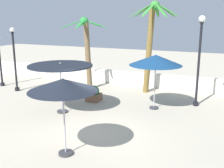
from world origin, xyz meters
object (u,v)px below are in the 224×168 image
at_px(palm_tree_1, 87,45).
at_px(lamp_post_0, 0,59).
at_px(patio_umbrella_0, 63,86).
at_px(palm_tree_2, 151,37).
at_px(lamp_post_1, 199,55).
at_px(lamp_post_2, 15,58).
at_px(patio_umbrella_3, 156,60).
at_px(patio_umbrella_1, 60,68).
at_px(planter, 94,94).

xyz_separation_m(palm_tree_1, lamp_post_0, (-5.51, -1.61, -1.00)).
distance_m(patio_umbrella_0, lamp_post_0, 10.91).
relative_size(palm_tree_2, lamp_post_1, 1.18).
bearing_deg(lamp_post_2, patio_umbrella_3, 0.20).
relative_size(patio_umbrella_1, planter, 3.49).
bearing_deg(palm_tree_1, planter, -54.61).
height_order(palm_tree_1, lamp_post_1, lamp_post_1).
height_order(palm_tree_2, lamp_post_0, palm_tree_2).
bearing_deg(palm_tree_2, planter, -128.74).
height_order(patio_umbrella_3, lamp_post_0, lamp_post_0).
relative_size(lamp_post_1, lamp_post_2, 1.18).
bearing_deg(lamp_post_1, planter, -165.41).
xyz_separation_m(palm_tree_2, planter, (-2.28, -2.84, -2.94)).
bearing_deg(patio_umbrella_3, palm_tree_1, 155.97).
relative_size(patio_umbrella_3, lamp_post_2, 0.71).
distance_m(lamp_post_2, planter, 5.54).
distance_m(patio_umbrella_0, lamp_post_2, 9.11).
relative_size(patio_umbrella_0, palm_tree_2, 0.49).
height_order(lamp_post_0, lamp_post_1, lamp_post_1).
xyz_separation_m(patio_umbrella_1, lamp_post_0, (-6.52, 2.83, -0.39)).
relative_size(patio_umbrella_3, palm_tree_2, 0.51).
bearing_deg(palm_tree_2, lamp_post_0, -166.55).
bearing_deg(lamp_post_1, lamp_post_0, -176.54).
xyz_separation_m(lamp_post_2, planter, (5.30, -0.00, -1.62)).
distance_m(patio_umbrella_1, lamp_post_0, 7.12).
bearing_deg(patio_umbrella_0, lamp_post_0, 144.89).
height_order(patio_umbrella_1, lamp_post_1, lamp_post_1).
distance_m(lamp_post_0, lamp_post_1, 12.30).
height_order(lamp_post_2, planter, lamp_post_2).
relative_size(palm_tree_2, lamp_post_0, 1.61).
bearing_deg(planter, patio_umbrella_1, -104.17).
bearing_deg(patio_umbrella_0, lamp_post_2, 141.53).
height_order(lamp_post_0, lamp_post_2, lamp_post_2).
relative_size(patio_umbrella_0, palm_tree_1, 0.59).
distance_m(lamp_post_0, lamp_post_2, 1.90).
bearing_deg(lamp_post_0, planter, -4.88).
height_order(palm_tree_2, lamp_post_1, palm_tree_2).
height_order(patio_umbrella_1, patio_umbrella_3, patio_umbrella_3).
xyz_separation_m(palm_tree_2, lamp_post_1, (2.88, -1.50, -0.73)).
relative_size(patio_umbrella_1, palm_tree_2, 0.56).
xyz_separation_m(patio_umbrella_0, lamp_post_0, (-8.91, 6.27, -0.57)).
bearing_deg(patio_umbrella_3, patio_umbrella_0, -104.63).
bearing_deg(palm_tree_2, patio_umbrella_0, -93.05).
xyz_separation_m(palm_tree_1, planter, (1.57, -2.21, -2.40)).
relative_size(lamp_post_1, planter, 5.30).
distance_m(patio_umbrella_0, lamp_post_1, 7.76).
bearing_deg(lamp_post_2, patio_umbrella_1, -25.17).
xyz_separation_m(patio_umbrella_1, palm_tree_1, (-1.01, 4.44, 0.61)).
distance_m(palm_tree_1, palm_tree_2, 3.94).
distance_m(patio_umbrella_1, patio_umbrella_3, 4.49).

